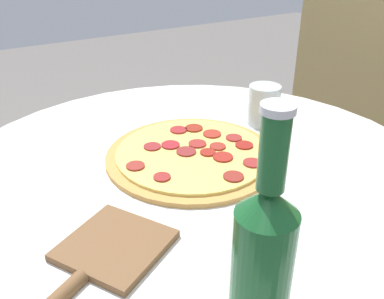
% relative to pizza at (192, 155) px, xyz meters
% --- Properties ---
extents(table, '(1.00, 1.00, 0.72)m').
position_rel_pizza_xyz_m(table, '(0.05, -0.03, -0.17)').
color(table, silver).
rests_on(table, ground_plane).
extents(pizza, '(0.35, 0.35, 0.02)m').
position_rel_pizza_xyz_m(pizza, '(0.00, 0.00, 0.00)').
color(pizza, '#C68E47').
rests_on(pizza, table).
extents(beer_bottle, '(0.07, 0.07, 0.29)m').
position_rel_pizza_xyz_m(beer_bottle, '(0.40, -0.14, 0.10)').
color(beer_bottle, '#195628').
rests_on(beer_bottle, table).
extents(pizza_paddle, '(0.21, 0.27, 0.02)m').
position_rel_pizza_xyz_m(pizza_paddle, '(0.19, -0.26, -0.00)').
color(pizza_paddle, brown).
rests_on(pizza_paddle, table).
extents(drinking_glass, '(0.07, 0.07, 0.10)m').
position_rel_pizza_xyz_m(drinking_glass, '(-0.06, 0.23, 0.04)').
color(drinking_glass, silver).
rests_on(drinking_glass, table).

